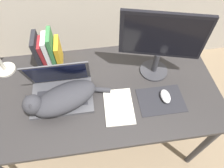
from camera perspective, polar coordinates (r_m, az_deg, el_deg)
The scene contains 8 objects.
desk at distance 1.32m, azimuth -2.76°, elevation -3.39°, with size 1.46×0.75×0.76m.
laptop at distance 1.23m, azimuth -14.31°, elevation -1.69°, with size 0.37×0.26×0.26m.
cat at distance 1.18m, azimuth -14.31°, elevation -4.07°, with size 0.50×0.31×0.15m.
external_monitor at distance 1.19m, azimuth 13.89°, elevation 11.69°, with size 0.47×0.18×0.45m.
mousepad at distance 1.25m, azimuth 13.78°, elevation -4.49°, with size 0.28×0.20×0.00m.
computer_mouse at distance 1.25m, azimuth 15.03°, elevation -3.40°, with size 0.06×0.10×0.03m.
book_row at distance 1.38m, azimuth -17.77°, elevation 8.87°, with size 0.15×0.15×0.25m.
notepad at distance 1.19m, azimuth 1.94°, elevation -6.47°, with size 0.18×0.25×0.01m.
Camera 1 is at (-0.04, -0.33, 1.80)m, focal length 32.00 mm.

